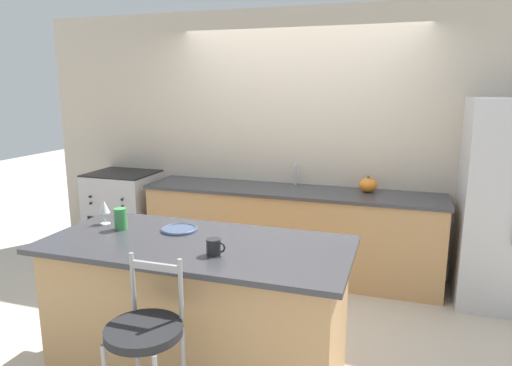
{
  "coord_description": "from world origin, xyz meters",
  "views": [
    {
      "loc": [
        1.06,
        -4.01,
        1.92
      ],
      "look_at": [
        -0.06,
        -0.57,
        1.15
      ],
      "focal_mm": 32.0,
      "sensor_mm": 36.0,
      "label": 1
    }
  ],
  "objects_px": {
    "wine_glass": "(104,207)",
    "bar_stool_near": "(146,351)",
    "dinner_plate": "(179,229)",
    "tumbler_cup": "(121,219)",
    "coffee_mug": "(214,247)",
    "pumpkin_decoration": "(368,185)",
    "oven_range": "(125,213)"
  },
  "relations": [
    {
      "from": "bar_stool_near",
      "to": "dinner_plate",
      "type": "distance_m",
      "value": 0.97
    },
    {
      "from": "oven_range",
      "to": "dinner_plate",
      "type": "xyz_separation_m",
      "value": [
        1.59,
        -1.68,
        0.48
      ]
    },
    {
      "from": "dinner_plate",
      "to": "tumbler_cup",
      "type": "bearing_deg",
      "value": -166.15
    },
    {
      "from": "pumpkin_decoration",
      "to": "coffee_mug",
      "type": "bearing_deg",
      "value": -108.34
    },
    {
      "from": "oven_range",
      "to": "bar_stool_near",
      "type": "xyz_separation_m",
      "value": [
        1.84,
        -2.55,
        0.12
      ]
    },
    {
      "from": "wine_glass",
      "to": "pumpkin_decoration",
      "type": "bearing_deg",
      "value": 47.06
    },
    {
      "from": "oven_range",
      "to": "wine_glass",
      "type": "distance_m",
      "value": 2.07
    },
    {
      "from": "bar_stool_near",
      "to": "coffee_mug",
      "type": "distance_m",
      "value": 0.67
    },
    {
      "from": "coffee_mug",
      "to": "tumbler_cup",
      "type": "height_order",
      "value": "tumbler_cup"
    },
    {
      "from": "wine_glass",
      "to": "coffee_mug",
      "type": "bearing_deg",
      "value": -18.22
    },
    {
      "from": "bar_stool_near",
      "to": "wine_glass",
      "type": "relative_size",
      "value": 6.11
    },
    {
      "from": "wine_glass",
      "to": "pumpkin_decoration",
      "type": "distance_m",
      "value": 2.5
    },
    {
      "from": "bar_stool_near",
      "to": "coffee_mug",
      "type": "relative_size",
      "value": 9.04
    },
    {
      "from": "oven_range",
      "to": "wine_glass",
      "type": "xyz_separation_m",
      "value": [
        1.02,
        -1.71,
        0.59
      ]
    },
    {
      "from": "wine_glass",
      "to": "tumbler_cup",
      "type": "distance_m",
      "value": 0.2
    },
    {
      "from": "wine_glass",
      "to": "bar_stool_near",
      "type": "bearing_deg",
      "value": -45.62
    },
    {
      "from": "bar_stool_near",
      "to": "coffee_mug",
      "type": "xyz_separation_m",
      "value": [
        0.16,
        0.52,
        0.4
      ]
    },
    {
      "from": "bar_stool_near",
      "to": "tumbler_cup",
      "type": "height_order",
      "value": "tumbler_cup"
    },
    {
      "from": "oven_range",
      "to": "tumbler_cup",
      "type": "relative_size",
      "value": 6.45
    },
    {
      "from": "wine_glass",
      "to": "tumbler_cup",
      "type": "height_order",
      "value": "wine_glass"
    },
    {
      "from": "tumbler_cup",
      "to": "bar_stool_near",
      "type": "bearing_deg",
      "value": -50.17
    },
    {
      "from": "tumbler_cup",
      "to": "oven_range",
      "type": "bearing_deg",
      "value": 123.92
    },
    {
      "from": "dinner_plate",
      "to": "oven_range",
      "type": "bearing_deg",
      "value": 133.46
    },
    {
      "from": "oven_range",
      "to": "dinner_plate",
      "type": "height_order",
      "value": "dinner_plate"
    },
    {
      "from": "tumbler_cup",
      "to": "dinner_plate",
      "type": "bearing_deg",
      "value": 13.85
    },
    {
      "from": "dinner_plate",
      "to": "wine_glass",
      "type": "relative_size",
      "value": 1.44
    },
    {
      "from": "coffee_mug",
      "to": "tumbler_cup",
      "type": "relative_size",
      "value": 0.79
    },
    {
      "from": "coffee_mug",
      "to": "pumpkin_decoration",
      "type": "xyz_separation_m",
      "value": [
        0.71,
        2.15,
        -0.03
      ]
    },
    {
      "from": "coffee_mug",
      "to": "oven_range",
      "type": "bearing_deg",
      "value": 134.58
    },
    {
      "from": "wine_glass",
      "to": "tumbler_cup",
      "type": "xyz_separation_m",
      "value": [
        0.18,
        -0.07,
        -0.05
      ]
    },
    {
      "from": "dinner_plate",
      "to": "coffee_mug",
      "type": "height_order",
      "value": "coffee_mug"
    },
    {
      "from": "bar_stool_near",
      "to": "tumbler_cup",
      "type": "relative_size",
      "value": 7.14
    }
  ]
}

